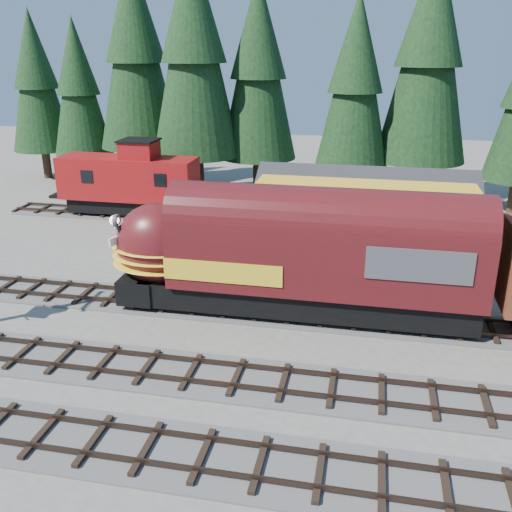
% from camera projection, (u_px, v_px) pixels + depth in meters
% --- Properties ---
extents(ground, '(120.00, 120.00, 0.00)m').
position_uv_depth(ground, '(350.00, 365.00, 22.69)').
color(ground, '#6B665B').
rests_on(ground, ground).
extents(track_spur, '(32.00, 3.20, 0.33)m').
position_uv_depth(track_spur, '(223.00, 220.00, 41.08)').
color(track_spur, '#4C4947').
rests_on(track_spur, ground).
extents(depot, '(12.80, 7.00, 5.30)m').
position_uv_depth(depot, '(363.00, 219.00, 31.29)').
color(depot, gold).
rests_on(depot, ground).
extents(conifer_backdrop, '(79.49, 22.09, 17.12)m').
position_uv_depth(conifer_backdrop, '(443.00, 71.00, 40.93)').
color(conifer_backdrop, black).
rests_on(conifer_backdrop, ground).
extents(locomotive, '(17.27, 3.43, 4.70)m').
position_uv_depth(locomotive, '(284.00, 260.00, 26.04)').
color(locomotive, black).
rests_on(locomotive, ground).
extents(caboose, '(10.01, 2.90, 5.20)m').
position_uv_depth(caboose, '(129.00, 181.00, 41.51)').
color(caboose, black).
rests_on(caboose, ground).
extents(pickup_truck_a, '(6.60, 3.44, 1.78)m').
position_uv_depth(pickup_truck_a, '(190.00, 264.00, 30.62)').
color(pickup_truck_a, black).
rests_on(pickup_truck_a, ground).
extents(pickup_truck_b, '(5.88, 3.82, 1.58)m').
position_uv_depth(pickup_truck_b, '(157.00, 240.00, 34.60)').
color(pickup_truck_b, '#9FA1A6').
rests_on(pickup_truck_b, ground).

